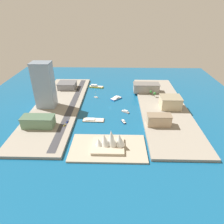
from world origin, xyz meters
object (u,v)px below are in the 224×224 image
Objects in this scene: terminal_long_green at (38,121)px; warehouse_low_gray at (67,85)px; traffic_light_waterfront at (78,97)px; opera_landmark at (110,142)px; carpark_squat_concrete at (146,88)px; taxi_yellow_cab at (64,125)px; ferry_yellow_fast at (96,86)px; patrol_launch_navy at (123,122)px; yacht_sleek_gray at (125,112)px; hatchback_blue at (67,122)px; sailboat_small_white at (96,97)px; suv_black at (78,89)px; tower_tall_glass at (44,85)px; barge_flat_brown at (93,120)px; catamaran_blue at (116,98)px; office_block_beige at (170,102)px; apartment_midrise_tan at (159,120)px.

terminal_long_green reaches higher than warehouse_low_gray.
opera_landmark is (-56.07, 120.87, 1.85)m from traffic_light_waterfront.
carpark_squat_concrete is at bearing -141.86° from terminal_long_green.
opera_landmark is (-60.04, 40.66, 5.31)m from taxi_yellow_cab.
ferry_yellow_fast reaches higher than taxi_yellow_cab.
terminal_long_green is at bearing 38.14° from carpark_squat_concrete.
patrol_launch_navy is 0.33× the size of warehouse_low_gray.
yacht_sleek_gray is 85.90m from hatchback_blue.
sailboat_small_white is 91.42m from hatchback_blue.
suv_black is at bearing -86.95° from hatchback_blue.
yacht_sleek_gray is 0.30× the size of terminal_long_green.
yacht_sleek_gray is 2.51× the size of taxi_yellow_cab.
opera_landmark is (-64.47, 163.05, 5.24)m from suv_black.
patrol_launch_navy is 59.38m from opera_landmark.
terminal_long_green is at bearing 96.94° from tower_tall_glass.
carpark_squat_concrete reaches higher than warehouse_low_gray.
tower_tall_glass is (119.09, -11.76, 35.63)m from yacht_sleek_gray.
warehouse_low_gray is (143.84, -12.86, -1.99)m from carpark_squat_concrete.
catamaran_blue reaches higher than barge_flat_brown.
opera_landmark is at bearing 47.62° from office_block_beige.
barge_flat_brown is 0.73× the size of terminal_long_green.
suv_black is at bearing -52.76° from patrol_launch_navy.
suv_black is at bearing -78.74° from traffic_light_waterfront.
tower_tall_glass reaches higher than apartment_midrise_tan.
office_block_beige is at bearing -162.31° from terminal_long_green.
patrol_launch_navy is at bearing -170.70° from terminal_long_green.
yacht_sleek_gray is 91.19m from taxi_yellow_cab.
barge_flat_brown is 2.31× the size of sailboat_small_white.
taxi_yellow_cab is 0.76× the size of traffic_light_waterfront.
traffic_light_waterfront reaches higher than taxi_yellow_cab.
terminal_long_green is at bearing 17.69° from office_block_beige.
catamaran_blue is 104.60m from hatchback_blue.
barge_flat_brown is at bearing 17.55° from office_block_beige.
warehouse_low_gray is at bearing -5.11° from carpark_squat_concrete.
terminal_long_green reaches higher than suv_black.
office_block_beige is 129.81m from opera_landmark.
barge_flat_brown is 51.80m from yacht_sleek_gray.
barge_flat_brown is 5.79× the size of hatchback_blue.
office_block_beige reaches higher than traffic_light_waterfront.
yacht_sleek_gray is 0.44× the size of ferry_yellow_fast.
sailboat_small_white is at bearing -109.04° from hatchback_blue.
yacht_sleek_gray is 115.44m from suv_black.
patrol_launch_navy is 0.36× the size of office_block_beige.
terminal_long_green is (108.76, 17.80, 9.35)m from patrol_launch_navy.
suv_black is at bearing -37.39° from sailboat_small_white.
warehouse_low_gray is at bearing -19.14° from suv_black.
ferry_yellow_fast is 145.34m from taxi_yellow_cab.
carpark_squat_concrete is 1.40× the size of warehouse_low_gray.
hatchback_blue reaches higher than yacht_sleek_gray.
catamaran_blue is at bearing -23.71° from office_block_beige.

